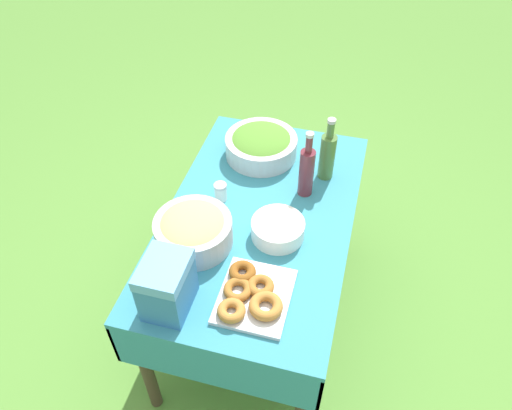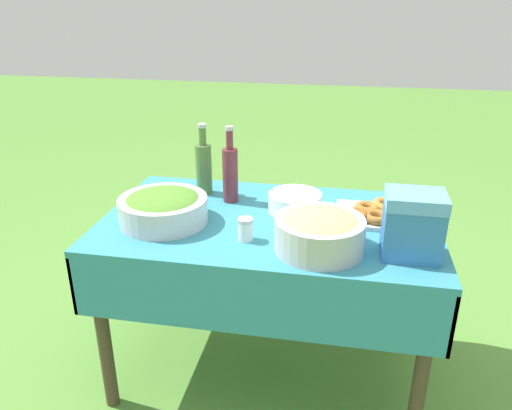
{
  "view_description": "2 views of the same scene",
  "coord_description": "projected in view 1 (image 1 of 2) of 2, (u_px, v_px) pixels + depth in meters",
  "views": [
    {
      "loc": [
        1.33,
        0.34,
        2.12
      ],
      "look_at": [
        0.05,
        0.0,
        0.79
      ],
      "focal_mm": 35.0,
      "sensor_mm": 36.0,
      "label": 1
    },
    {
      "loc": [
        0.26,
        -1.65,
        1.46
      ],
      "look_at": [
        -0.04,
        -0.03,
        0.75
      ],
      "focal_mm": 35.0,
      "sensor_mm": 36.0,
      "label": 2
    }
  ],
  "objects": [
    {
      "name": "ground_plane",
      "position": [
        259.0,
        311.0,
        2.47
      ],
      "size": [
        14.0,
        14.0,
        0.0
      ],
      "primitive_type": "plane",
      "color": "#568C38"
    },
    {
      "name": "picnic_table",
      "position": [
        259.0,
        233.0,
        2.06
      ],
      "size": [
        1.22,
        0.73,
        0.68
      ],
      "color": "teal",
      "rests_on": "ground_plane"
    },
    {
      "name": "salad_bowl",
      "position": [
        261.0,
        144.0,
        2.22
      ],
      "size": [
        0.32,
        0.32,
        0.11
      ],
      "color": "silver",
      "rests_on": "picnic_table"
    },
    {
      "name": "pasta_bowl",
      "position": [
        193.0,
        230.0,
        1.84
      ],
      "size": [
        0.29,
        0.29,
        0.13
      ],
      "color": "#B2B7BC",
      "rests_on": "picnic_table"
    },
    {
      "name": "donut_platter",
      "position": [
        251.0,
        295.0,
        1.69
      ],
      "size": [
        0.3,
        0.25,
        0.05
      ],
      "color": "silver",
      "rests_on": "picnic_table"
    },
    {
      "name": "plate_stack",
      "position": [
        278.0,
        229.0,
        1.89
      ],
      "size": [
        0.2,
        0.2,
        0.07
      ],
      "color": "white",
      "rests_on": "picnic_table"
    },
    {
      "name": "olive_oil_bottle",
      "position": [
        327.0,
        155.0,
        2.08
      ],
      "size": [
        0.07,
        0.07,
        0.29
      ],
      "color": "#4C7238",
      "rests_on": "picnic_table"
    },
    {
      "name": "wine_bottle",
      "position": [
        307.0,
        171.0,
        2.0
      ],
      "size": [
        0.06,
        0.06,
        0.31
      ],
      "color": "maroon",
      "rests_on": "picnic_table"
    },
    {
      "name": "cooler_box",
      "position": [
        167.0,
        285.0,
        1.62
      ],
      "size": [
        0.18,
        0.15,
        0.21
      ],
      "color": "#3372B7",
      "rests_on": "picnic_table"
    },
    {
      "name": "salt_shaker",
      "position": [
        221.0,
        192.0,
        2.03
      ],
      "size": [
        0.05,
        0.05,
        0.08
      ],
      "color": "white",
      "rests_on": "picnic_table"
    }
  ]
}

